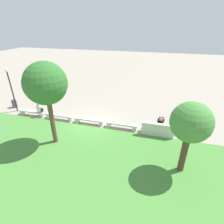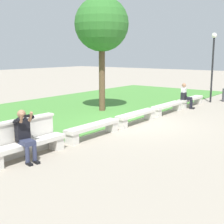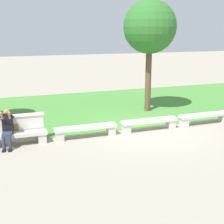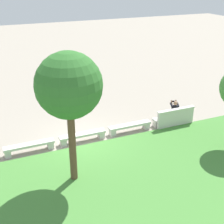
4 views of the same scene
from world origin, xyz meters
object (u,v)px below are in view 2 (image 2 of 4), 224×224
at_px(lamp_post, 213,57).
at_px(bench_end, 191,100).
at_px(backpack, 184,96).
at_px(bench_mid, 136,116).
at_px(bench_far, 167,107).
at_px(person_photographer, 25,133).
at_px(tree_behind_wall, 102,25).
at_px(bench_near, 93,128).
at_px(person_distant, 186,95).
at_px(bench_main, 28,147).

bearing_deg(lamp_post, bench_end, 168.76).
height_order(backpack, lamp_post, lamp_post).
bearing_deg(bench_mid, bench_far, 0.00).
distance_m(person_photographer, tree_behind_wall, 7.95).
distance_m(bench_near, backpack, 6.91).
distance_m(bench_end, person_photographer, 10.61).
xyz_separation_m(bench_near, bench_far, (5.23, 0.00, 0.00)).
xyz_separation_m(bench_near, bench_mid, (2.61, 0.00, 0.00)).
distance_m(bench_far, bench_end, 2.61).
relative_size(person_photographer, person_distant, 1.05).
bearing_deg(person_photographer, bench_near, 1.58).
bearing_deg(person_distant, bench_mid, 179.16).
relative_size(bench_near, person_distant, 1.86).
bearing_deg(bench_far, bench_near, 180.00).
xyz_separation_m(bench_main, person_photographer, (-0.15, -0.08, 0.43)).
bearing_deg(bench_near, bench_mid, 0.00).
xyz_separation_m(person_distant, lamp_post, (2.70, -0.31, 1.84)).
relative_size(person_distant, tree_behind_wall, 0.24).
bearing_deg(bench_end, person_distant, -175.35).
distance_m(bench_main, bench_end, 10.45).
height_order(bench_near, bench_far, same).
relative_size(bench_near, backpack, 5.47).
relative_size(bench_end, tree_behind_wall, 0.44).
distance_m(bench_main, backpack, 9.52).
height_order(person_photographer, person_distant, person_photographer).
bearing_deg(bench_main, lamp_post, -1.75).
bearing_deg(bench_end, person_photographer, -179.59).
distance_m(bench_main, tree_behind_wall, 7.98).
bearing_deg(bench_main, person_distant, -0.39).
bearing_deg(bench_near, tree_behind_wall, 35.57).
height_order(bench_mid, person_distant, person_distant).
relative_size(bench_near, person_photographer, 1.77).
bearing_deg(bench_end, backpack, -178.45).
relative_size(bench_end, backpack, 5.47).
bearing_deg(bench_end, tree_behind_wall, 144.82).
bearing_deg(bench_near, bench_main, 180.00).
height_order(bench_far, person_photographer, person_photographer).
bearing_deg(person_photographer, backpack, 0.30).
distance_m(bench_far, backpack, 1.71).
xyz_separation_m(bench_end, person_distant, (-0.80, -0.07, 0.36)).
xyz_separation_m(bench_far, person_photographer, (-7.99, -0.08, 0.43)).
bearing_deg(person_photographer, tree_behind_wall, 23.25).
height_order(bench_mid, backpack, backpack).
xyz_separation_m(person_photographer, tree_behind_wall, (6.65, 2.86, 3.27)).
bearing_deg(lamp_post, bench_mid, 176.97).
relative_size(bench_mid, person_photographer, 1.77).
bearing_deg(person_photographer, person_distant, 0.06).
bearing_deg(bench_mid, lamp_post, -3.03).
distance_m(bench_far, person_distant, 1.85).
bearing_deg(person_photographer, lamp_post, -1.38).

